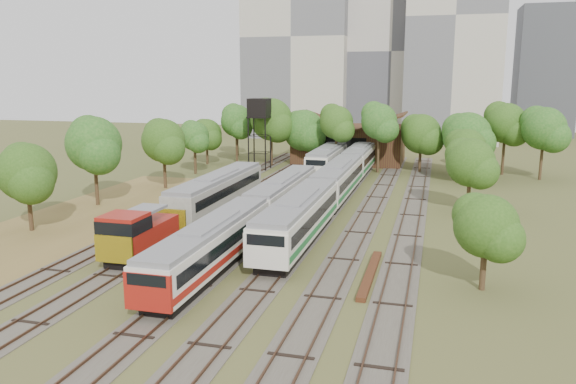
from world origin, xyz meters
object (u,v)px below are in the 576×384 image
(shunter_locomotive, at_px, (138,235))
(water_tower, at_px, (259,110))
(railcar_red_set, at_px, (254,215))
(railcar_green_set, at_px, (338,180))

(shunter_locomotive, xyz_separation_m, water_tower, (-4.05, 40.42, 6.56))
(water_tower, bearing_deg, shunter_locomotive, -84.28)
(railcar_red_set, height_order, shunter_locomotive, shunter_locomotive)
(railcar_green_set, distance_m, shunter_locomotive, 25.98)
(railcar_green_set, bearing_deg, water_tower, 130.52)
(railcar_green_set, distance_m, water_tower, 22.55)
(railcar_green_set, relative_size, water_tower, 5.28)
(shunter_locomotive, height_order, water_tower, water_tower)
(railcar_red_set, xyz_separation_m, shunter_locomotive, (-6.00, -7.64, 0.00))
(water_tower, bearing_deg, railcar_green_set, -49.48)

